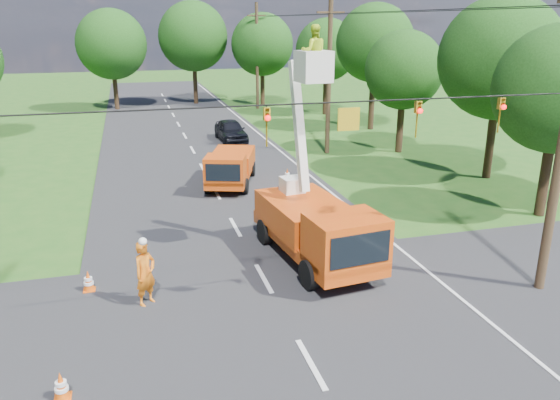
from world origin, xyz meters
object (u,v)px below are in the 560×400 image
object	(u,v)px
traffic_cone_3	(266,203)
tree_far_a	(111,44)
tree_right_e	(326,50)
traffic_cone_7	(287,175)
traffic_cone_2	(287,241)
traffic_cone_4	(61,386)
tree_right_d	(375,43)
tree_far_b	(193,36)
tree_far_c	(262,45)
tree_right_c	(404,70)
pole_right_mid	(329,74)
tree_right_a	(558,90)
ground_worker	(145,274)
distant_car	(231,130)
bucket_truck	(317,216)
traffic_cone_8	(88,281)
second_truck	(230,167)
pole_right_far	(257,56)
tree_right_b	(501,58)

from	to	relation	value
traffic_cone_3	tree_far_a	xyz separation A→B (m)	(-6.81, 33.09, 5.83)
tree_right_e	traffic_cone_7	bearing A→B (deg)	-115.04
traffic_cone_2	traffic_cone_4	size ratio (longest dim) A/B	1.00
traffic_cone_2	tree_right_d	xyz separation A→B (m)	(13.34, 21.76, 6.32)
tree_far_a	tree_far_b	size ratio (longest dim) A/B	0.92
traffic_cone_4	tree_far_c	world-z (taller)	tree_far_c
traffic_cone_3	tree_right_c	xyz separation A→B (m)	(11.39, 9.09, 4.95)
pole_right_mid	tree_right_a	size ratio (longest dim) A/B	1.21
tree_right_c	traffic_cone_3	bearing A→B (deg)	-141.38
traffic_cone_3	pole_right_mid	world-z (taller)	pole_right_mid
traffic_cone_3	tree_far_b	size ratio (longest dim) A/B	0.07
traffic_cone_3	traffic_cone_7	xyz separation A→B (m)	(2.26, 4.27, 0.00)
ground_worker	distant_car	world-z (taller)	ground_worker
pole_right_mid	tree_right_c	xyz separation A→B (m)	(4.70, -1.00, 0.21)
bucket_truck	traffic_cone_8	xyz separation A→B (m)	(-7.80, -0.26, -1.36)
distant_car	tree_right_a	distance (m)	22.54
second_truck	traffic_cone_7	size ratio (longest dim) A/B	7.98
traffic_cone_7	pole_right_far	bearing A→B (deg)	80.27
tree_right_b	tree_right_a	bearing A→B (deg)	-104.04
tree_far_a	tree_right_d	bearing A→B (deg)	-38.94
distant_car	traffic_cone_3	bearing A→B (deg)	-96.97
distant_car	pole_right_far	xyz separation A→B (m)	(5.42, 14.60, 4.34)
tree_right_d	pole_right_mid	bearing A→B (deg)	-131.99
traffic_cone_3	tree_far_c	distance (m)	33.49
tree_right_d	tree_far_c	world-z (taller)	tree_right_d
bucket_truck	second_truck	bearing A→B (deg)	90.27
traffic_cone_2	pole_right_far	size ratio (longest dim) A/B	0.07
traffic_cone_4	tree_right_c	xyz separation A→B (m)	(19.12, 20.72, 4.95)
second_truck	traffic_cone_3	world-z (taller)	second_truck
traffic_cone_2	traffic_cone_3	distance (m)	4.68
ground_worker	pole_right_mid	world-z (taller)	pole_right_mid
bucket_truck	distant_car	bearing A→B (deg)	81.18
bucket_truck	traffic_cone_3	size ratio (longest dim) A/B	11.53
distant_car	pole_right_mid	size ratio (longest dim) A/B	0.45
traffic_cone_4	tree_right_e	world-z (taller)	tree_right_e
traffic_cone_4	tree_far_c	size ratio (longest dim) A/B	0.08
ground_worker	traffic_cone_3	size ratio (longest dim) A/B	2.89
second_truck	tree_right_a	xyz separation A→B (m)	(12.52, -8.21, 4.52)
tree_right_d	tree_right_e	xyz separation A→B (m)	(-1.00, 8.00, -0.87)
ground_worker	traffic_cone_7	distance (m)	14.25
traffic_cone_2	tree_far_a	bearing A→B (deg)	99.70
bucket_truck	pole_right_mid	size ratio (longest dim) A/B	0.82
traffic_cone_3	tree_far_a	distance (m)	34.29
tree_right_c	tree_far_b	size ratio (longest dim) A/B	0.76
traffic_cone_8	second_truck	bearing A→B (deg)	57.92
bucket_truck	second_truck	xyz separation A→B (m)	(-1.21, 10.26, -0.68)
pole_right_mid	pole_right_far	bearing A→B (deg)	90.00
pole_right_far	ground_worker	bearing A→B (deg)	-108.13
traffic_cone_7	tree_right_b	size ratio (longest dim) A/B	0.07
ground_worker	traffic_cone_4	xyz separation A→B (m)	(-2.08, -4.05, -0.67)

